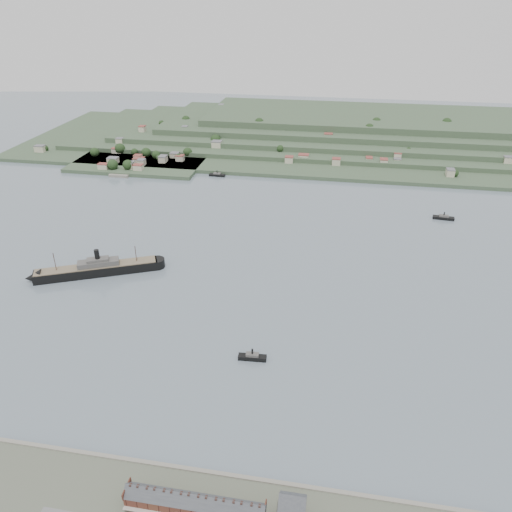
% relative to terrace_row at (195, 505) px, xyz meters
% --- Properties ---
extents(ground, '(1400.00, 1400.00, 0.00)m').
position_rel_terrace_row_xyz_m(ground, '(10.00, 168.02, -6.84)').
color(ground, slate).
rests_on(ground, ground).
extents(terrace_row, '(55.60, 9.80, 11.07)m').
position_rel_terrace_row_xyz_m(terrace_row, '(0.00, 0.00, 0.00)').
color(terrace_row, '#4D231B').
rests_on(terrace_row, ground).
extents(gabled_building, '(10.40, 10.18, 14.09)m').
position_rel_terrace_row_xyz_m(gabled_building, '(37.50, 4.02, 1.34)').
color(gabled_building, '#4D231B').
rests_on(gabled_building, ground).
extents(far_peninsula, '(760.00, 309.00, 30.00)m').
position_rel_terrace_row_xyz_m(far_peninsula, '(37.91, 561.12, 5.04)').
color(far_peninsula, '#32472F').
rests_on(far_peninsula, ground).
extents(steamship, '(91.91, 49.10, 23.49)m').
position_rel_terrace_row_xyz_m(steamship, '(-125.17, 168.58, -2.50)').
color(steamship, black).
rests_on(steamship, ground).
extents(tugboat, '(16.10, 5.17, 7.14)m').
position_rel_terrace_row_xyz_m(tugboat, '(5.00, 96.56, -5.10)').
color(tugboat, black).
rests_on(tugboat, ground).
extents(ferry_west, '(17.93, 5.70, 6.65)m').
position_rel_terrace_row_xyz_m(ferry_west, '(-89.12, 393.02, -5.24)').
color(ferry_west, black).
rests_on(ferry_west, ground).
extents(ferry_east, '(18.82, 6.86, 6.90)m').
position_rel_terrace_row_xyz_m(ferry_east, '(139.52, 315.41, -5.18)').
color(ferry_east, black).
rests_on(ferry_east, ground).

